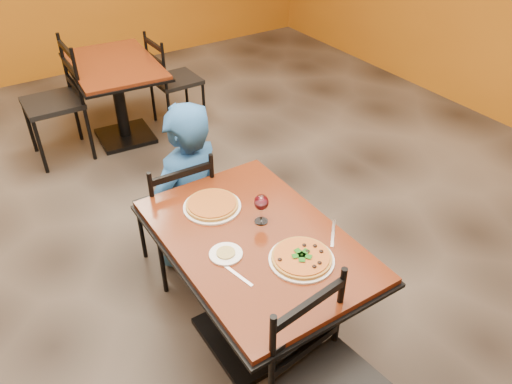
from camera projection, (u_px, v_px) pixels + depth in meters
floor at (214, 282)px, 3.25m from camera, size 7.00×8.00×0.01m
table_main at (255, 265)px, 2.59m from camera, size 0.83×1.23×0.75m
table_second at (117, 84)px, 4.46m from camera, size 0.83×1.15×0.75m
chair_main_far at (175, 211)px, 3.13m from camera, size 0.42×0.42×0.90m
chair_second_left at (52, 104)px, 4.23m from camera, size 0.47×0.47×1.02m
chair_second_right at (176, 80)px, 4.77m from camera, size 0.41×0.41×0.90m
diner at (187, 185)px, 3.16m from camera, size 0.66×0.53×1.13m
plate_main at (301, 260)px, 2.33m from camera, size 0.31×0.31×0.01m
pizza_main at (302, 257)px, 2.32m from camera, size 0.28×0.28×0.02m
plate_far at (212, 207)px, 2.66m from camera, size 0.31×0.31×0.01m
pizza_far at (212, 204)px, 2.65m from camera, size 0.28×0.28×0.02m
side_plate at (226, 254)px, 2.36m from camera, size 0.16×0.16×0.01m
dip at (226, 253)px, 2.36m from camera, size 0.09×0.09×0.01m
wine_glass at (261, 208)px, 2.52m from camera, size 0.08×0.08×0.18m
fork at (238, 275)px, 2.26m from camera, size 0.05×0.19×0.00m
knife at (333, 233)px, 2.49m from camera, size 0.15×0.16×0.00m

